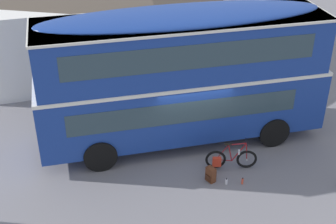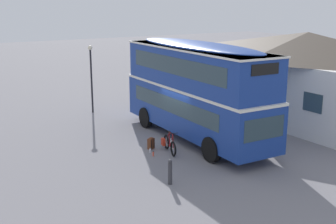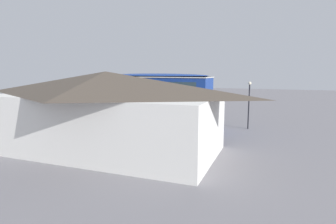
% 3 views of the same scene
% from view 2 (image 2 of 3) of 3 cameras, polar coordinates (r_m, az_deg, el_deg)
% --- Properties ---
extents(ground_plane, '(120.00, 120.00, 0.00)m').
position_cam_2_polar(ground_plane, '(21.33, 2.34, -3.81)').
color(ground_plane, slate).
extents(double_decker_bus, '(9.93, 2.99, 4.79)m').
position_cam_2_polar(double_decker_bus, '(21.04, 3.66, 3.36)').
color(double_decker_bus, black).
rests_on(double_decker_bus, ground).
extents(touring_bicycle, '(1.66, 0.62, 1.04)m').
position_cam_2_polar(touring_bicycle, '(19.65, 0.13, -4.25)').
color(touring_bicycle, black).
rests_on(touring_bicycle, ground).
extents(backpack_on_ground, '(0.32, 0.36, 0.55)m').
position_cam_2_polar(backpack_on_ground, '(20.12, -2.25, -4.08)').
color(backpack_on_ground, '#592D19').
rests_on(backpack_on_ground, ground).
extents(water_bottle_clear_plastic, '(0.08, 0.08, 0.22)m').
position_cam_2_polar(water_bottle_clear_plastic, '(19.69, -2.35, -5.05)').
color(water_bottle_clear_plastic, silver).
rests_on(water_bottle_clear_plastic, ground).
extents(water_bottle_red_squeeze, '(0.07, 0.07, 0.23)m').
position_cam_2_polar(water_bottle_red_squeeze, '(19.23, -1.95, -5.51)').
color(water_bottle_red_squeeze, '#D84C33').
rests_on(water_bottle_red_squeeze, ground).
extents(pub_building, '(13.86, 7.14, 4.96)m').
position_cam_2_polar(pub_building, '(26.36, 17.56, 4.67)').
color(pub_building, silver).
rests_on(pub_building, ground).
extents(street_lamp, '(0.28, 0.28, 4.10)m').
position_cam_2_polar(street_lamp, '(26.66, -10.05, 5.32)').
color(street_lamp, black).
rests_on(street_lamp, ground).
extents(kerb_bollard, '(0.16, 0.16, 0.97)m').
position_cam_2_polar(kerb_bollard, '(16.25, 0.27, -7.82)').
color(kerb_bollard, '#333338').
rests_on(kerb_bollard, ground).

